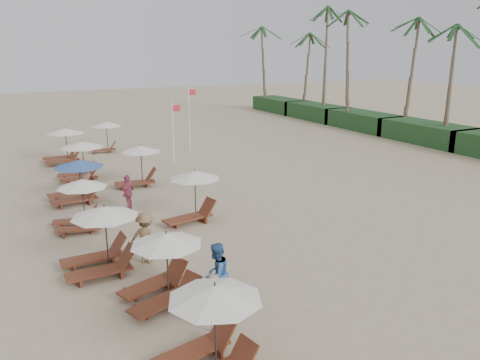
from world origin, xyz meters
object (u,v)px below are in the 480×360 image
lounger_station_4 (75,182)px  beachgoer_mid_b (146,238)px  beachgoer_far_a (128,193)px  lounger_station_0 (206,331)px  lounger_station_6 (62,146)px  flag_pole_near (173,130)px  beachgoer_near (216,303)px  beachgoer_far_b (85,179)px  lounger_station_1 (159,270)px  inland_station_0 (191,194)px  beachgoer_mid_a (216,274)px  lounger_station_5 (79,161)px  lounger_station_2 (98,242)px  inland_station_1 (138,164)px  lounger_station_3 (79,205)px  inland_station_2 (105,132)px

lounger_station_4 → beachgoer_mid_b: lounger_station_4 is taller
beachgoer_mid_b → beachgoer_far_a: bearing=-59.0°
lounger_station_0 → lounger_station_6: bearing=90.0°
lounger_station_4 → flag_pole_near: bearing=36.8°
beachgoer_near → beachgoer_far_b: 14.21m
lounger_station_1 → inland_station_0: bearing=60.4°
beachgoer_near → beachgoer_mid_b: size_ratio=0.87×
lounger_station_6 → beachgoer_mid_a: 21.34m
flag_pole_near → beachgoer_far_b: bearing=-144.8°
lounger_station_4 → inland_station_0: (4.08, -5.30, 0.24)m
lounger_station_4 → lounger_station_5: size_ratio=1.02×
lounger_station_2 → inland_station_0: bearing=34.2°
lounger_station_1 → beachgoer_mid_b: 2.84m
inland_station_1 → beachgoer_mid_b: size_ratio=1.55×
lounger_station_3 → lounger_station_2: bearing=-90.9°
lounger_station_0 → lounger_station_4: lounger_station_0 is taller
lounger_station_2 → lounger_station_5: (1.40, 12.40, 0.10)m
lounger_station_2 → beachgoer_far_a: bearing=66.9°
beachgoer_far_a → beachgoer_far_b: 3.49m
beachgoer_mid_b → flag_pole_near: 15.05m
lounger_station_0 → inland_station_1: inland_station_1 is taller
lounger_station_3 → inland_station_2: bearing=74.1°
lounger_station_4 → beachgoer_mid_a: lounger_station_4 is taller
lounger_station_3 → inland_station_1: inland_station_1 is taller
lounger_station_1 → lounger_station_2: (-1.21, 2.83, 0.05)m
inland_station_2 → beachgoer_mid_a: inland_station_2 is taller
beachgoer_mid_a → flag_pole_near: bearing=-136.2°
lounger_station_5 → beachgoer_mid_a: lounger_station_5 is taller
inland_station_0 → lounger_station_2: bearing=-145.8°
lounger_station_0 → lounger_station_3: bearing=95.6°
beachgoer_far_a → beachgoer_far_b: beachgoer_far_b is taller
lounger_station_4 → inland_station_2: inland_station_2 is taller
lounger_station_1 → beachgoer_mid_a: size_ratio=1.38×
inland_station_2 → flag_pole_near: size_ratio=0.63×
lounger_station_2 → beachgoer_mid_b: (1.63, -0.02, -0.13)m
lounger_station_2 → lounger_station_5: lounger_station_5 is taller
beachgoer_near → lounger_station_5: bearing=53.0°
lounger_station_6 → flag_pole_near: (6.44, -3.81, 1.15)m
lounger_station_2 → lounger_station_4: 8.44m
beachgoer_far_b → beachgoer_mid_a: bearing=-130.6°
lounger_station_2 → beachgoer_far_a: 6.48m
lounger_station_3 → flag_pole_near: bearing=51.1°
inland_station_1 → beachgoer_mid_b: bearing=-104.0°
lounger_station_2 → flag_pole_near: 15.74m
inland_station_2 → beachgoer_mid_a: 23.68m
beachgoer_near → beachgoer_far_a: size_ratio=0.95×
lounger_station_0 → beachgoer_mid_a: (1.51, 2.76, -0.13)m
lounger_station_4 → inland_station_1: inland_station_1 is taller
lounger_station_1 → beachgoer_far_a: (1.33, 8.79, -0.16)m
lounger_station_4 → lounger_station_6: (0.64, 9.11, 0.09)m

